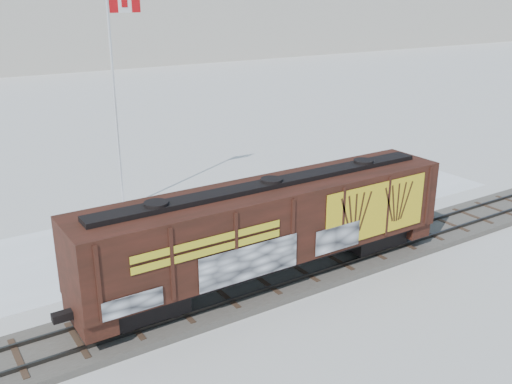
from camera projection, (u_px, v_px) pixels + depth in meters
ground at (263, 287)px, 24.56m from camera, size 500.00×500.00×0.00m
rail_track at (263, 284)px, 24.51m from camera, size 50.00×3.40×0.43m
parking_strip at (186, 230)px, 30.49m from camera, size 40.00×8.00×0.03m
hopper_railcar at (271, 225)px, 23.82m from camera, size 16.88×3.06×4.33m
flagpole at (119, 132)px, 32.17m from camera, size 2.30×0.90×12.20m
car_silver at (122, 224)px, 29.38m from camera, size 4.30×1.92×1.44m
car_white at (259, 197)px, 32.79m from camera, size 5.21×1.96×1.70m
car_dark at (243, 220)px, 30.12m from camera, size 4.35×1.80×1.26m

